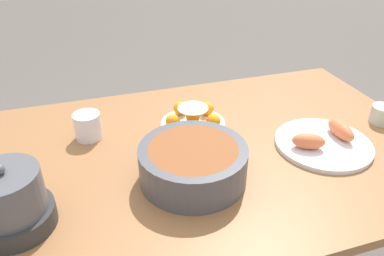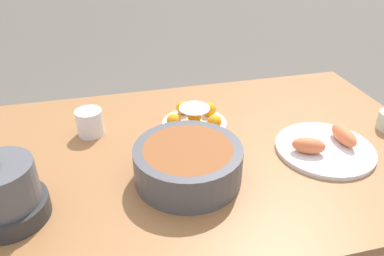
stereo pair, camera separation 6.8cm
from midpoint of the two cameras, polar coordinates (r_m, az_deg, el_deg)
dining_table at (r=1.19m, az=1.24°, el=-6.96°), size 1.55×0.92×0.72m
cake_plate at (r=1.26m, az=1.95°, el=1.24°), size 0.22×0.22×0.08m
serving_bowl at (r=1.01m, az=1.32°, el=-5.32°), size 0.29×0.29×0.10m
seafood_platter at (r=1.22m, az=21.16°, el=-2.64°), size 0.30×0.30×0.06m
cup_near at (r=1.25m, az=-13.82°, el=0.80°), size 0.09×0.09×0.09m
warming_pot at (r=0.97m, az=-24.84°, el=-9.16°), size 0.19×0.19×0.18m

